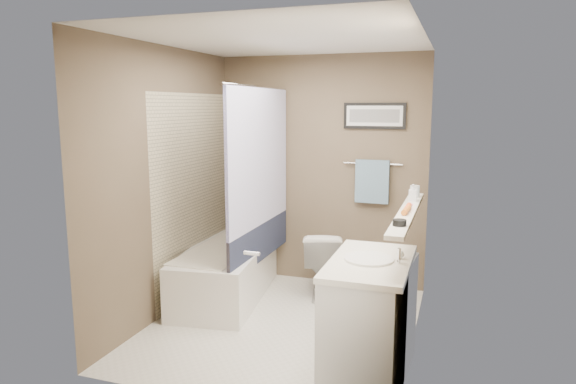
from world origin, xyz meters
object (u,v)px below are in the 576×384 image
(hair_brush_back, at_px, (407,208))
(soap_bottle, at_px, (413,193))
(bathtub, at_px, (226,273))
(toilet, at_px, (323,262))
(hair_brush_front, at_px, (406,210))
(candle_bowl_near, at_px, (399,223))
(vanity, at_px, (370,321))
(glass_jar, at_px, (415,191))

(hair_brush_back, height_order, soap_bottle, soap_bottle)
(bathtub, bearing_deg, toilet, 15.51)
(bathtub, relative_size, hair_brush_back, 6.82)
(bathtub, height_order, hair_brush_front, hair_brush_front)
(candle_bowl_near, bearing_deg, vanity, 155.13)
(toilet, xyz_separation_m, hair_brush_back, (0.90, -0.99, 0.81))
(bathtub, distance_m, soap_bottle, 2.02)
(hair_brush_front, relative_size, soap_bottle, 1.59)
(hair_brush_front, bearing_deg, bathtub, 158.53)
(bathtub, xyz_separation_m, vanity, (1.60, -1.03, 0.15))
(vanity, height_order, glass_jar, glass_jar)
(vanity, distance_m, candle_bowl_near, 0.76)
(toilet, relative_size, soap_bottle, 4.79)
(hair_brush_back, bearing_deg, glass_jar, 90.00)
(candle_bowl_near, height_order, hair_brush_back, hair_brush_back)
(bathtub, height_order, soap_bottle, soap_bottle)
(candle_bowl_near, bearing_deg, toilet, 120.84)
(hair_brush_front, bearing_deg, soap_bottle, 90.00)
(vanity, bearing_deg, candle_bowl_near, -20.75)
(glass_jar, bearing_deg, soap_bottle, -90.00)
(vanity, xyz_separation_m, hair_brush_back, (0.19, 0.42, 0.74))
(bathtub, distance_m, toilet, 0.97)
(candle_bowl_near, height_order, soap_bottle, soap_bottle)
(soap_bottle, bearing_deg, vanity, -102.55)
(toilet, height_order, vanity, vanity)
(bathtub, distance_m, vanity, 1.91)
(vanity, bearing_deg, soap_bottle, 81.57)
(toilet, height_order, soap_bottle, soap_bottle)
(candle_bowl_near, bearing_deg, hair_brush_front, 90.00)
(candle_bowl_near, distance_m, hair_brush_back, 0.51)
(vanity, bearing_deg, hair_brush_back, 70.53)
(bathtub, relative_size, toilet, 2.27)
(toilet, bearing_deg, bathtub, 9.91)
(toilet, height_order, glass_jar, glass_jar)
(vanity, relative_size, soap_bottle, 6.52)
(hair_brush_front, bearing_deg, hair_brush_back, 90.00)
(vanity, xyz_separation_m, candle_bowl_near, (0.19, -0.09, 0.73))
(soap_bottle, bearing_deg, toilet, 146.82)
(vanity, height_order, hair_brush_back, hair_brush_back)
(hair_brush_back, bearing_deg, bathtub, 161.10)
(glass_jar, bearing_deg, candle_bowl_near, -90.00)
(candle_bowl_near, height_order, hair_brush_front, hair_brush_front)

